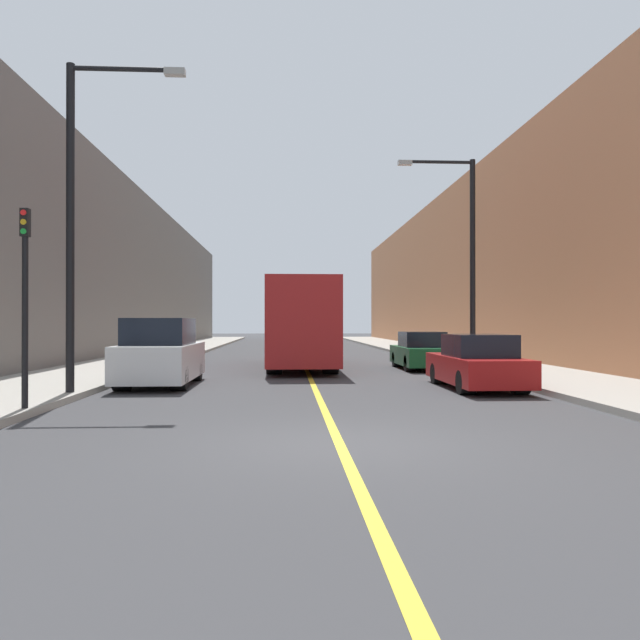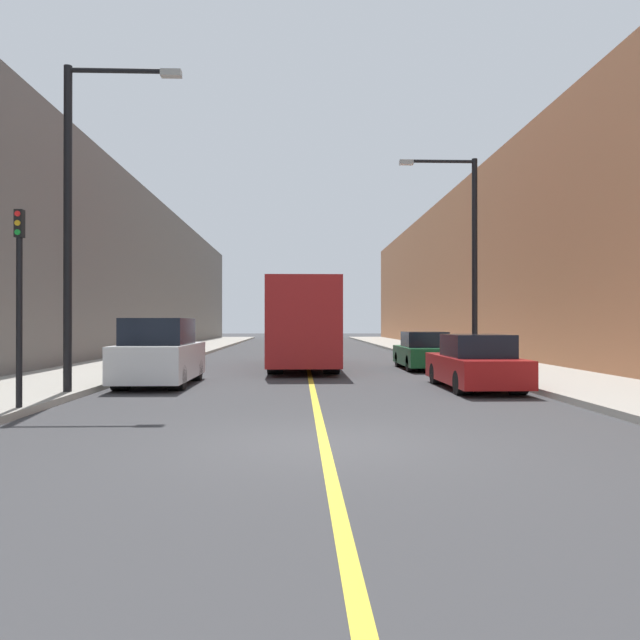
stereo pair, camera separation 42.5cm
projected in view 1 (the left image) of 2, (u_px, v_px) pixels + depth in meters
ground_plane at (339, 444)px, 9.33m from camera, size 200.00×200.00×0.00m
sidewalk_left at (176, 351)px, 38.86m from camera, size 3.93×72.00×0.16m
sidewalk_right at (418, 350)px, 39.70m from camera, size 3.93×72.00×0.16m
building_row_left at (112, 272)px, 38.67m from camera, size 4.00×72.00×9.99m
building_row_right at (479, 269)px, 39.95m from camera, size 4.00×72.00×10.52m
road_center_line at (298, 352)px, 39.28m from camera, size 0.16×72.00×0.01m
bus at (300, 323)px, 25.30m from camera, size 2.56×10.11×3.41m
parked_suv_left at (161, 355)px, 17.98m from camera, size 1.92×4.53×1.95m
car_right_near at (477, 364)px, 17.13m from camera, size 1.79×4.54×1.50m
car_right_mid at (421, 352)px, 24.45m from camera, size 1.75×4.22×1.48m
street_lamp_left at (81, 204)px, 14.96m from camera, size 2.83×0.24×7.89m
street_lamp_right at (466, 249)px, 22.58m from camera, size 2.83×0.24×7.59m
traffic_light at (25, 299)px, 12.11m from camera, size 0.16×0.18×3.89m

